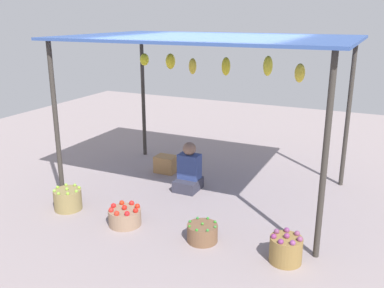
% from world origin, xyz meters
% --- Properties ---
extents(ground_plane, '(14.00, 14.00, 0.00)m').
position_xyz_m(ground_plane, '(0.00, 0.00, 0.00)').
color(ground_plane, gray).
extents(market_stall_structure, '(4.05, 2.69, 2.40)m').
position_xyz_m(market_stall_structure, '(-0.00, 0.01, 2.25)').
color(market_stall_structure, '#38332D').
rests_on(market_stall_structure, ground).
extents(vendor_person, '(0.36, 0.44, 0.78)m').
position_xyz_m(vendor_person, '(-0.31, -0.03, 0.30)').
color(vendor_person, '#343443').
rests_on(vendor_person, ground).
extents(basket_limes, '(0.39, 0.39, 0.34)m').
position_xyz_m(basket_limes, '(-1.57, -1.43, 0.15)').
color(basket_limes, olive).
rests_on(basket_limes, ground).
extents(basket_red_tomatoes, '(0.43, 0.43, 0.28)m').
position_xyz_m(basket_red_tomatoes, '(-0.57, -1.48, 0.12)').
color(basket_red_tomatoes, '#95765D').
rests_on(basket_red_tomatoes, ground).
extents(basket_green_chilies, '(0.38, 0.38, 0.25)m').
position_xyz_m(basket_green_chilies, '(0.54, -1.44, 0.11)').
color(basket_green_chilies, brown).
rests_on(basket_green_chilies, ground).
extents(basket_purple_onions, '(0.37, 0.37, 0.36)m').
position_xyz_m(basket_purple_onions, '(1.58, -1.46, 0.16)').
color(basket_purple_onions, olive).
rests_on(basket_purple_onions, ground).
extents(wooden_crate_near_vendor, '(0.36, 0.28, 0.30)m').
position_xyz_m(wooden_crate_near_vendor, '(-1.01, 0.49, 0.15)').
color(wooden_crate_near_vendor, '#AC7D4A').
rests_on(wooden_crate_near_vendor, ground).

